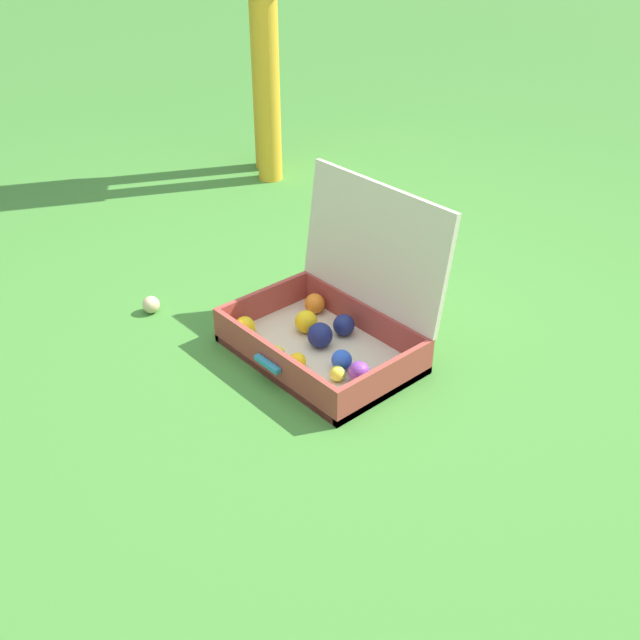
{
  "coord_description": "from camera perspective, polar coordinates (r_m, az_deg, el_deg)",
  "views": [
    {
      "loc": [
        1.47,
        -1.27,
        1.39
      ],
      "look_at": [
        -0.03,
        0.06,
        0.14
      ],
      "focal_mm": 41.63,
      "sensor_mm": 36.0,
      "label": 1
    }
  ],
  "objects": [
    {
      "name": "stray_ball_on_grass",
      "position": [
        2.73,
        -12.86,
        1.16
      ],
      "size": [
        0.06,
        0.06,
        0.06
      ],
      "primitive_type": "sphere",
      "color": "#D1B784",
      "rests_on": "ground"
    },
    {
      "name": "open_suitcase",
      "position": [
        2.41,
        1.0,
        0.08
      ],
      "size": [
        0.61,
        0.5,
        0.53
      ],
      "color": "beige",
      "rests_on": "ground"
    },
    {
      "name": "ground_plane",
      "position": [
        2.39,
        -0.64,
        -3.67
      ],
      "size": [
        16.0,
        16.0,
        0.0
      ],
      "primitive_type": "plane",
      "color": "#3D7A2D"
    }
  ]
}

